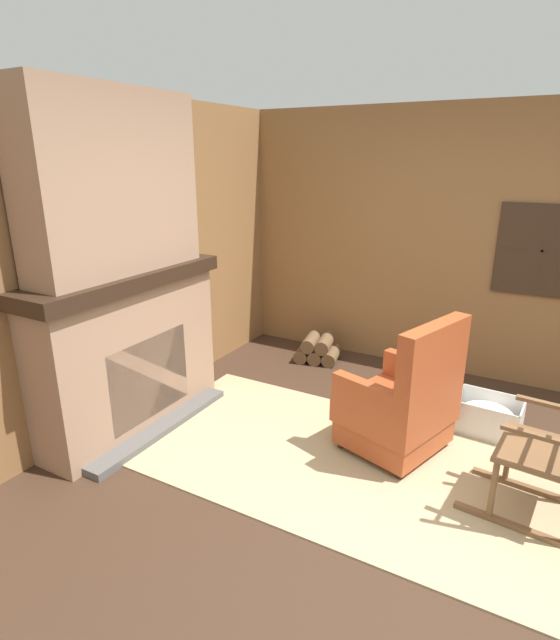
% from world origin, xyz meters
% --- Properties ---
extents(ground_plane, '(14.00, 14.00, 0.00)m').
position_xyz_m(ground_plane, '(0.00, 0.00, 0.00)').
color(ground_plane, '#3D281C').
extents(wood_panel_wall_left, '(0.06, 5.24, 2.54)m').
position_xyz_m(wood_panel_wall_left, '(-2.35, 0.00, 1.27)').
color(wood_panel_wall_left, olive).
rests_on(wood_panel_wall_left, ground).
extents(wood_panel_wall_back, '(5.24, 0.09, 2.54)m').
position_xyz_m(wood_panel_wall_back, '(0.01, 2.35, 1.27)').
color(wood_panel_wall_back, olive).
rests_on(wood_panel_wall_back, ground).
extents(fireplace_hearth, '(0.61, 1.69, 1.26)m').
position_xyz_m(fireplace_hearth, '(-2.11, 0.00, 0.63)').
color(fireplace_hearth, '#9E7A60').
rests_on(fireplace_hearth, ground).
extents(chimney_breast, '(0.35, 1.40, 1.26)m').
position_xyz_m(chimney_breast, '(-2.12, 0.00, 1.89)').
color(chimney_breast, '#9E7A60').
rests_on(chimney_breast, fireplace_hearth).
extents(area_rug, '(3.03, 1.63, 0.01)m').
position_xyz_m(area_rug, '(-0.49, 0.31, 0.01)').
color(area_rug, tan).
rests_on(area_rug, ground).
extents(armchair, '(0.83, 0.87, 1.04)m').
position_xyz_m(armchair, '(-0.13, 0.64, 0.37)').
color(armchair, '#A84723').
rests_on(armchair, ground).
extents(rocking_chair, '(0.84, 0.55, 1.36)m').
position_xyz_m(rocking_chair, '(0.82, 0.36, 0.45)').
color(rocking_chair, brown).
rests_on(rocking_chair, ground).
extents(firewood_stack, '(0.51, 0.45, 0.27)m').
position_xyz_m(firewood_stack, '(-1.39, 1.91, 0.12)').
color(firewood_stack, brown).
rests_on(firewood_stack, ground).
extents(laundry_basket, '(0.51, 0.39, 0.28)m').
position_xyz_m(laundry_basket, '(0.39, 1.25, 0.14)').
color(laundry_basket, white).
rests_on(laundry_basket, ground).
extents(oil_lamp_vase, '(0.12, 0.12, 0.31)m').
position_xyz_m(oil_lamp_vase, '(-2.16, -0.53, 1.37)').
color(oil_lamp_vase, silver).
rests_on(oil_lamp_vase, fireplace_hearth).
extents(storage_case, '(0.14, 0.27, 0.16)m').
position_xyz_m(storage_case, '(-2.16, 0.22, 1.34)').
color(storage_case, gray).
rests_on(storage_case, fireplace_hearth).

